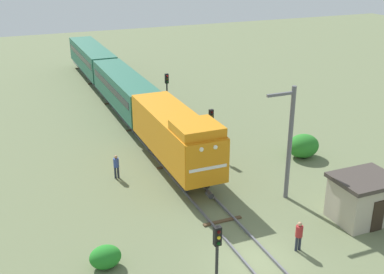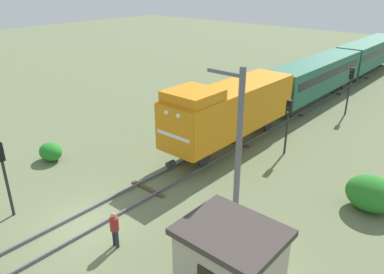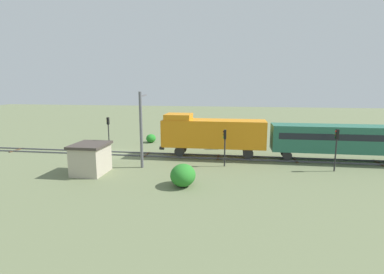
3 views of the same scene
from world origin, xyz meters
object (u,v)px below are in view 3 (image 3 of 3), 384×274
object	(u,v)px
catenary_mast	(141,128)
traffic_signal_near	(108,127)
locomotive	(212,133)
worker_near_track	(103,150)
passenger_car_leading	(342,138)
relay_hut	(91,158)
traffic_signal_far	(336,142)
traffic_signal_mid	(225,141)
worker_by_signal	(218,141)

from	to	relation	value
catenary_mast	traffic_signal_near	bearing A→B (deg)	-139.40
locomotive	worker_near_track	world-z (taller)	locomotive
traffic_signal_near	catenary_mast	distance (m)	10.78
passenger_car_leading	relay_hut	world-z (taller)	passenger_car_leading
passenger_car_leading	traffic_signal_far	size ratio (longest dim) A/B	3.55
traffic_signal_mid	worker_near_track	distance (m)	13.15
worker_near_track	catenary_mast	size ratio (longest dim) A/B	0.23
locomotive	catenary_mast	world-z (taller)	catenary_mast
traffic_signal_mid	catenary_mast	xyz separation A→B (m)	(1.53, -7.88, 1.34)
relay_hut	worker_near_track	bearing A→B (deg)	-167.12
locomotive	worker_by_signal	bearing A→B (deg)	174.03
worker_by_signal	relay_hut	distance (m)	15.89
traffic_signal_mid	worker_by_signal	size ratio (longest dim) A/B	2.14
worker_near_track	catenary_mast	world-z (taller)	catenary_mast
worker_by_signal	locomotive	bearing A→B (deg)	124.07
passenger_car_leading	traffic_signal_near	xyz separation A→B (m)	(-3.20, -26.64, 0.17)
locomotive	passenger_car_leading	distance (m)	13.34
locomotive	relay_hut	world-z (taller)	locomotive
passenger_car_leading	worker_by_signal	bearing A→B (deg)	-108.04
locomotive	worker_near_track	xyz separation A→B (m)	(2.40, -11.47, -1.78)
worker_near_track	worker_by_signal	distance (m)	13.62
passenger_car_leading	catenary_mast	size ratio (longest dim) A/B	1.92
worker_near_track	worker_by_signal	size ratio (longest dim) A/B	1.00
traffic_signal_near	worker_near_track	xyz separation A→B (m)	(5.60, 1.83, -1.70)
worker_by_signal	catenary_mast	world-z (taller)	catenary_mast
worker_near_track	worker_by_signal	bearing A→B (deg)	108.01
traffic_signal_near	catenary_mast	size ratio (longest dim) A/B	0.53
worker_by_signal	worker_near_track	bearing A→B (deg)	69.03
traffic_signal_mid	relay_hut	size ratio (longest dim) A/B	1.04
traffic_signal_near	relay_hut	world-z (taller)	traffic_signal_near
traffic_signal_mid	traffic_signal_far	distance (m)	10.17
traffic_signal_far	worker_near_track	distance (m)	23.28
traffic_signal_near	catenary_mast	world-z (taller)	catenary_mast
passenger_car_leading	catenary_mast	xyz separation A→B (m)	(4.93, -19.67, 1.37)
traffic_signal_mid	worker_near_track	xyz separation A→B (m)	(-1.00, -13.02, -1.55)
locomotive	relay_hut	size ratio (longest dim) A/B	3.31
traffic_signal_far	locomotive	bearing A→B (deg)	-107.09
relay_hut	passenger_car_leading	bearing A→B (deg)	107.60
locomotive	worker_by_signal	xyz separation A→B (m)	(-4.20, 0.44, -1.78)
traffic_signal_far	relay_hut	bearing A→B (deg)	-79.96
traffic_signal_near	worker_near_track	bearing A→B (deg)	18.09
traffic_signal_far	catenary_mast	world-z (taller)	catenary_mast
traffic_signal_far	worker_by_signal	bearing A→B (deg)	-124.68
traffic_signal_near	worker_near_track	size ratio (longest dim) A/B	2.27
traffic_signal_mid	catenary_mast	world-z (taller)	catenary_mast
passenger_car_leading	relay_hut	xyz separation A→B (m)	(7.50, -23.64, -1.13)
locomotive	traffic_signal_mid	world-z (taller)	locomotive
traffic_signal_mid	locomotive	bearing A→B (deg)	-155.55
worker_by_signal	passenger_car_leading	bearing A→B (deg)	-158.00
worker_near_track	traffic_signal_mid	bearing A→B (deg)	74.63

